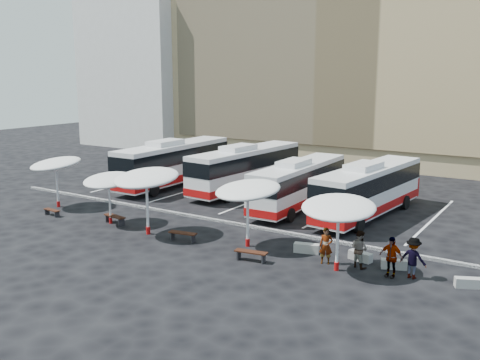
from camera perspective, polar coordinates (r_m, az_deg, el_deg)
The scene contains 26 objects.
ground at distance 33.12m, azimuth -4.27°, elevation -4.41°, with size 120.00×120.00×0.00m, color black.
sandstone_building at distance 60.56m, azimuth 14.54°, elevation 14.44°, with size 42.00×18.25×29.60m.
apartment_block at distance 71.32m, azimuth -9.00°, elevation 11.21°, with size 14.00×14.00×18.00m, color silver.
curb_divider at distance 33.49m, azimuth -3.76°, elevation -4.09°, with size 34.00×0.25×0.15m, color black.
bay_lines at distance 39.60m, azimuth 2.68°, elevation -1.77°, with size 24.15×12.00×0.01m.
bus_0 at distance 43.41m, azimuth -7.07°, elevation 1.93°, with size 2.94×12.04×3.81m.
bus_1 at distance 41.05m, azimuth 0.63°, elevation 1.38°, with size 3.34×11.75×3.68m.
bus_2 at distance 36.14m, azimuth 6.33°, elevation -0.28°, with size 2.63×10.73×3.40m.
bus_3 at distance 34.68m, azimuth 13.62°, elevation -0.88°, with size 3.43×11.44×3.57m.
sunshade_0 at distance 38.03m, azimuth -19.06°, elevation 1.63°, with size 4.32×4.35×3.50m.
sunshade_1 at distance 32.91m, azimuth -13.83°, elevation -0.03°, with size 3.56×3.59×3.14m.
sunshade_2 at distance 30.14m, azimuth -9.96°, elevation 0.21°, with size 3.79×3.83×3.81m.
sunshade_3 at distance 27.60m, azimuth 0.83°, elevation -1.09°, with size 4.30×4.33×3.57m.
sunshade_4 at distance 24.59m, azimuth 10.48°, elevation -2.92°, with size 3.97×4.00×3.52m.
wood_bench_0 at distance 36.27m, azimuth -19.43°, elevation -3.13°, with size 1.36×0.46×0.41m.
wood_bench_1 at distance 33.27m, azimuth -13.22°, elevation -3.92°, with size 1.71×0.72×0.51m.
wood_bench_2 at distance 29.30m, azimuth -6.14°, elevation -5.79°, with size 1.64×0.68×0.49m.
wood_bench_3 at distance 26.13m, azimuth 1.18°, elevation -7.85°, with size 1.68×0.67×0.50m.
conc_bench_0 at distance 27.55m, azimuth 7.11°, elevation -7.23°, with size 1.27×0.42×0.48m, color gray.
conc_bench_1 at distance 26.89m, azimuth 12.72°, elevation -7.94°, with size 1.18×0.39×0.44m, color gray.
conc_bench_2 at distance 26.21m, azimuth 16.10°, elevation -8.63°, with size 1.17×0.39×0.44m, color gray.
conc_bench_3 at distance 25.09m, azimuth 23.22°, elevation -10.05°, with size 1.14×0.38×0.43m, color gray.
passenger_0 at distance 25.98m, azimuth 9.17°, elevation -6.95°, with size 0.64×0.42×1.76m, color black.
passenger_1 at distance 25.76m, azimuth 12.61°, elevation -7.21°, with size 0.87×0.68×1.79m, color black.
passenger_2 at distance 24.93m, azimuth 15.80°, elevation -7.90°, with size 1.10×0.46×1.87m, color black.
passenger_3 at distance 25.08m, azimuth 17.99°, elevation -7.92°, with size 1.21×0.69×1.87m, color black.
Camera 1 is at (19.21, -25.45, 8.96)m, focal length 40.00 mm.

